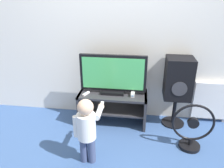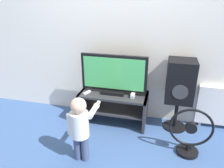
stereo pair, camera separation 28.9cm
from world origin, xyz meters
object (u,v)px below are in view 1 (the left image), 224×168
(remote_primary, at_px, (86,94))
(floor_fan, at_px, (192,129))
(speaker_tower, at_px, (178,80))
(television, at_px, (113,75))
(radiator, at_px, (213,101))
(child, at_px, (87,126))
(game_console, at_px, (133,93))

(remote_primary, distance_m, floor_fan, 1.43)
(speaker_tower, relative_size, floor_fan, 1.65)
(television, distance_m, radiator, 1.48)
(remote_primary, relative_size, child, 0.17)
(radiator, bearing_deg, child, -146.70)
(game_console, relative_size, speaker_tower, 0.19)
(game_console, relative_size, radiator, 0.31)
(television, distance_m, game_console, 0.37)
(speaker_tower, bearing_deg, child, -139.25)
(remote_primary, xyz_separation_m, floor_fan, (1.37, -0.36, -0.21))
(child, relative_size, speaker_tower, 0.79)
(remote_primary, relative_size, speaker_tower, 0.13)
(game_console, distance_m, child, 0.94)
(television, xyz_separation_m, child, (-0.17, -0.84, -0.27))
(game_console, relative_size, remote_primary, 1.44)
(child, height_order, radiator, child)
(speaker_tower, bearing_deg, floor_fan, -74.88)
(speaker_tower, height_order, floor_fan, speaker_tower)
(remote_primary, xyz_separation_m, radiator, (1.78, 0.30, -0.14))
(television, relative_size, child, 1.16)
(game_console, bearing_deg, radiator, 10.92)
(game_console, distance_m, speaker_tower, 0.63)
(game_console, bearing_deg, remote_primary, -172.98)
(television, xyz_separation_m, remote_primary, (-0.36, -0.10, -0.26))
(television, bearing_deg, remote_primary, -164.61)
(television, distance_m, remote_primary, 0.45)
(speaker_tower, height_order, radiator, speaker_tower)
(remote_primary, xyz_separation_m, speaker_tower, (1.23, 0.15, 0.21))
(radiator, bearing_deg, television, -172.01)
(child, distance_m, floor_fan, 1.26)
(speaker_tower, bearing_deg, game_console, -172.70)
(remote_primary, height_order, child, child)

